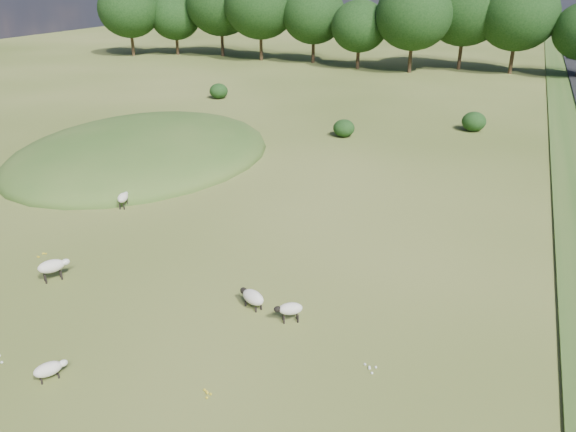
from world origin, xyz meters
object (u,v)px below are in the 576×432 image
object	(u,v)px
sheep_2	(123,198)
sheep_0	(290,309)
sheep_1	(252,297)
sheep_4	(49,369)
sheep_3	(52,266)

from	to	relation	value
sheep_2	sheep_0	bearing A→B (deg)	-135.89
sheep_1	sheep_4	xyz separation A→B (m)	(-3.95, -5.95, -0.07)
sheep_0	sheep_3	bearing A→B (deg)	-26.08
sheep_1	sheep_2	bearing A→B (deg)	-5.82
sheep_2	sheep_3	xyz separation A→B (m)	(2.21, -7.33, 0.08)
sheep_2	sheep_3	distance (m)	7.66
sheep_3	sheep_4	size ratio (longest dim) A/B	1.21
sheep_4	sheep_0	bearing A→B (deg)	-11.54
sheep_0	sheep_1	bearing A→B (deg)	-42.93
sheep_2	sheep_4	bearing A→B (deg)	-169.51
sheep_1	sheep_4	world-z (taller)	sheep_1
sheep_2	sheep_3	size ratio (longest dim) A/B	0.92
sheep_1	sheep_2	size ratio (longest dim) A/B	1.11
sheep_0	sheep_2	size ratio (longest dim) A/B	0.93
sheep_4	sheep_1	bearing A→B (deg)	-0.42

